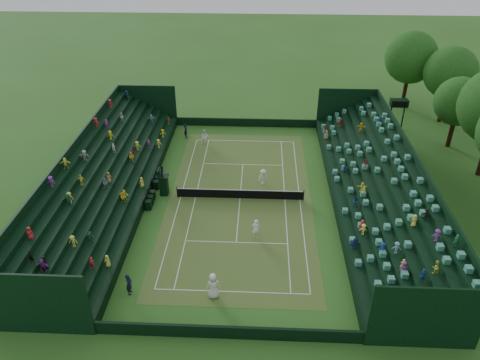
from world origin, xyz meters
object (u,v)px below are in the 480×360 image
Objects in this scene: player_near_west at (213,286)px; player_far_west at (205,137)px; player_near_east at (256,229)px; player_far_east at (263,177)px; umpire_chair at (163,183)px; tennis_net at (240,194)px.

player_near_west is 23.59m from player_far_west.
player_near_east reaches higher than player_far_east.
player_near_west is 1.28× the size of player_far_east.
player_far_west is at bearing -72.11° from player_near_east.
umpire_chair is 14.10m from player_near_west.
player_near_east reaches higher than player_far_west.
player_near_east is (8.62, -6.10, -0.38)m from umpire_chair.
umpire_chair is at bearing -37.09° from player_near_east.
tennis_net is at bearing -76.49° from player_near_east.
player_far_west is at bearing 75.80° from umpire_chair.
player_far_east is (2.09, 2.70, 0.27)m from tennis_net.
umpire_chair is at bearing -108.02° from player_far_west.
player_far_east is (3.33, 15.11, -0.22)m from player_near_west.
player_near_east is 17.68m from player_far_west.
player_far_west is 1.09× the size of player_far_east.
umpire_chair is 1.46× the size of player_near_west.
player_near_west is at bearing 65.62° from player_near_east.
player_near_west reaches higher than player_near_east.
player_far_east is at bearing -112.72° from player_near_west.
umpire_chair is 10.88m from player_far_west.
player_far_east is (0.53, 8.38, -0.10)m from player_near_east.
player_far_west is (-4.40, 10.96, 0.34)m from tennis_net.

